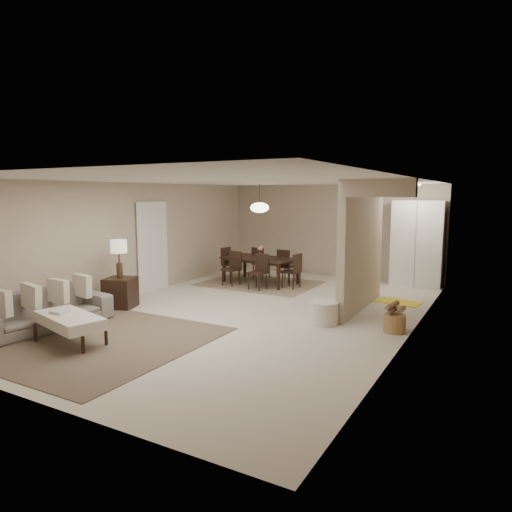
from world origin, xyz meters
The scene contains 22 objects.
floor centered at (0.00, 0.00, 0.00)m, with size 9.00×9.00×0.00m, color beige.
ceiling centered at (0.00, 0.00, 2.50)m, with size 9.00×9.00×0.00m, color white.
back_wall centered at (0.00, 4.50, 1.25)m, with size 6.00×6.00×0.00m, color tan.
left_wall centered at (-3.00, 0.00, 1.25)m, with size 9.00×9.00×0.00m, color tan.
right_wall centered at (3.00, 0.00, 1.25)m, with size 9.00×9.00×0.00m, color tan.
partition centered at (1.80, 1.25, 1.25)m, with size 0.15×2.50×2.50m, color tan.
doorway centered at (-2.97, 0.60, 1.02)m, with size 0.04×0.90×2.04m, color black.
pantry_cabinet centered at (2.35, 4.15, 1.05)m, with size 1.20×0.55×2.10m, color white.
flush_light centered at (2.30, 3.20, 2.46)m, with size 0.44×0.44×0.05m, color white.
living_rug centered at (-1.20, -2.70, 0.01)m, with size 3.20×3.20×0.01m, color brown.
sofa centered at (-2.45, -2.70, 0.32)m, with size 0.87×2.21×0.65m, color slate.
ottoman_bench centered at (-1.40, -3.00, 0.36)m, with size 1.37×0.89×0.45m.
side_table centered at (-2.40, -0.99, 0.30)m, with size 0.55×0.55×0.60m, color black.
table_lamp centered at (-2.40, -0.99, 1.17)m, with size 0.32×0.32×0.76m.
round_pouf centered at (1.56, -0.11, 0.20)m, with size 0.50×0.50×0.39m, color silver.
wicker_basket centered at (2.75, 0.00, 0.15)m, with size 0.35×0.35×0.30m, color brown.
dining_rug centered at (-1.16, 2.51, 0.01)m, with size 2.80×2.10×0.01m, color #867753.
dining_table centered at (-1.16, 2.51, 0.33)m, with size 1.88×1.05×0.66m, color black.
dining_chairs centered at (-1.16, 2.51, 0.42)m, with size 2.31×1.79×0.85m.
vase centered at (-1.16, 2.51, 0.73)m, with size 0.13×0.13×0.14m, color white.
yellow_mat centered at (2.36, 2.17, 0.01)m, with size 0.88×0.54×0.01m, color yellow.
pendant_light centered at (-1.16, 2.51, 1.92)m, with size 0.46×0.46×0.71m.
Camera 1 is at (4.30, -7.44, 2.25)m, focal length 32.00 mm.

